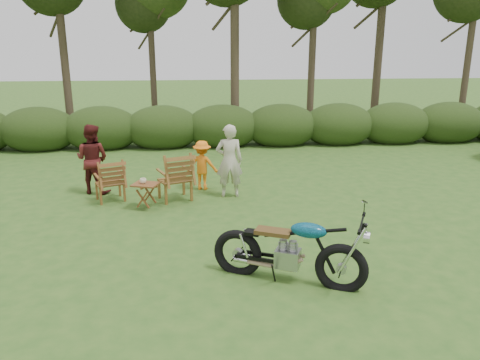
{
  "coord_description": "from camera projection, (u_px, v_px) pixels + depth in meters",
  "views": [
    {
      "loc": [
        -0.95,
        -6.61,
        3.3
      ],
      "look_at": [
        -0.14,
        1.63,
        0.9
      ],
      "focal_mm": 35.0,
      "sensor_mm": 36.0,
      "label": 1
    }
  ],
  "objects": [
    {
      "name": "ground",
      "position": [
        259.0,
        264.0,
        7.33
      ],
      "size": [
        80.0,
        80.0,
        0.0
      ],
      "primitive_type": "plane",
      "color": "#2B511B",
      "rests_on": "ground"
    },
    {
      "name": "tree_line",
      "position": [
        235.0,
        29.0,
        15.62
      ],
      "size": [
        22.52,
        11.62,
        8.14
      ],
      "color": "#3B2D20",
      "rests_on": "ground"
    },
    {
      "name": "motorcycle",
      "position": [
        287.0,
        280.0,
        6.82
      ],
      "size": [
        2.29,
        1.64,
        1.22
      ],
      "primitive_type": null,
      "rotation": [
        0.0,
        0.0,
        -0.43
      ],
      "color": "#0C769C",
      "rests_on": "ground"
    },
    {
      "name": "lawn_chair_right",
      "position": [
        176.0,
        199.0,
        10.36
      ],
      "size": [
        0.95,
        0.95,
        1.07
      ],
      "primitive_type": null,
      "rotation": [
        0.0,
        0.0,
        3.51
      ],
      "color": "brown",
      "rests_on": "ground"
    },
    {
      "name": "lawn_chair_left",
      "position": [
        111.0,
        200.0,
        10.3
      ],
      "size": [
        0.84,
        0.84,
        0.93
      ],
      "primitive_type": null,
      "rotation": [
        0.0,
        0.0,
        3.52
      ],
      "color": "brown",
      "rests_on": "ground"
    },
    {
      "name": "side_table",
      "position": [
        146.0,
        196.0,
        9.72
      ],
      "size": [
        0.65,
        0.6,
        0.54
      ],
      "primitive_type": null,
      "rotation": [
        0.0,
        0.0,
        -0.34
      ],
      "color": "brown",
      "rests_on": "ground"
    },
    {
      "name": "cup",
      "position": [
        143.0,
        181.0,
        9.64
      ],
      "size": [
        0.17,
        0.17,
        0.11
      ],
      "primitive_type": "imported",
      "rotation": [
        0.0,
        0.0,
        -0.27
      ],
      "color": "#EDE6C3",
      "rests_on": "side_table"
    },
    {
      "name": "adult_a",
      "position": [
        230.0,
        196.0,
        10.6
      ],
      "size": [
        0.61,
        0.4,
        1.64
      ],
      "primitive_type": "imported",
      "rotation": [
        0.0,
        0.0,
        3.12
      ],
      "color": "beige",
      "rests_on": "ground"
    },
    {
      "name": "adult_b",
      "position": [
        95.0,
        192.0,
        10.86
      ],
      "size": [
        0.93,
        0.82,
        1.59
      ],
      "primitive_type": "imported",
      "rotation": [
        0.0,
        0.0,
        2.81
      ],
      "color": "#4E1716",
      "rests_on": "ground"
    },
    {
      "name": "child",
      "position": [
        203.0,
        189.0,
        11.1
      ],
      "size": [
        0.84,
        0.61,
        1.17
      ],
      "primitive_type": "imported",
      "rotation": [
        0.0,
        0.0,
        2.88
      ],
      "color": "orange",
      "rests_on": "ground"
    }
  ]
}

